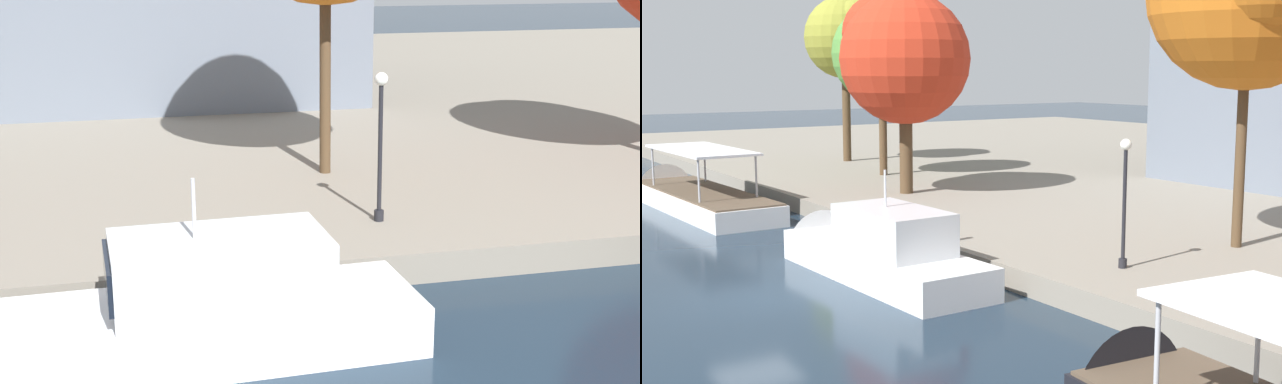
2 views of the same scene
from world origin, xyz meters
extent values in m
cube|color=gray|center=(0.00, 34.52, 0.39)|extent=(120.00, 55.00, 0.79)
cube|color=white|center=(0.04, 4.44, 0.32)|extent=(9.57, 3.21, 1.50)
cube|color=silver|center=(0.75, 4.46, 1.77)|extent=(4.34, 2.46, 1.40)
cube|color=black|center=(-0.91, 4.41, 1.84)|extent=(1.21, 2.22, 0.84)
cylinder|color=silver|center=(0.28, 4.45, 3.08)|extent=(0.08, 0.08, 1.22)
cylinder|color=#2D2D33|center=(-0.68, 7.79, 1.09)|extent=(0.23, 0.23, 0.61)
sphere|color=#2D2D33|center=(-0.68, 7.79, 1.46)|extent=(0.26, 0.26, 0.26)
cylinder|color=black|center=(5.78, 9.85, 2.64)|extent=(0.12, 0.12, 3.71)
sphere|color=white|center=(5.78, 9.85, 4.66)|extent=(0.36, 0.36, 0.36)
cylinder|color=black|center=(5.78, 9.85, 0.94)|extent=(0.26, 0.26, 0.30)
cylinder|color=#4C3823|center=(5.67, 15.42, 3.92)|extent=(0.36, 0.36, 6.27)
camera|label=1|loc=(-1.26, -12.07, 7.95)|focal=49.59mm
camera|label=2|loc=(24.38, -8.52, 6.96)|focal=47.21mm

